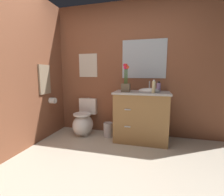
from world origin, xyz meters
The scene contains 13 objects.
ground_plane centered at (0.00, 0.00, 0.00)m, with size 8.55×8.55×0.00m, color beige.
wall_back centered at (0.20, 1.80, 1.25)m, with size 3.99×0.05×2.50m, color brown.
wall_left centered at (-1.31, 0.53, 1.25)m, with size 0.05×4.98×2.50m, color brown.
toilet centered at (-0.68, 1.50, 0.24)m, with size 0.38×0.59×0.69m.
vanity_cabinet centered at (0.44, 1.48, 0.45)m, with size 0.94×0.56×1.05m.
flower_vase centered at (0.17, 1.39, 1.03)m, with size 0.14×0.14×0.48m.
soap_bottle centered at (0.63, 1.34, 0.97)m, with size 0.06×0.06×0.21m.
lotion_bottle centered at (0.71, 1.56, 0.95)m, with size 0.07×0.07×0.18m.
trash_bin centered at (-0.17, 1.49, 0.14)m, with size 0.18×0.18×0.27m.
wall_poster centered at (-0.68, 1.77, 1.35)m, with size 0.39×0.01×0.46m, color beige.
wall_mirror centered at (0.43, 1.77, 1.45)m, with size 0.80×0.01×0.70m, color #B2BCC6.
hanging_towel centered at (-1.27, 1.18, 1.08)m, with size 0.03×0.28×0.52m, color gray.
toilet_paper_roll centered at (-1.21, 1.31, 0.68)m, with size 0.11×0.11×0.11m, color white.
Camera 1 is at (0.63, -1.30, 1.17)m, focal length 25.69 mm.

